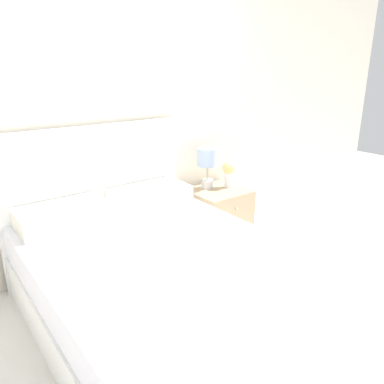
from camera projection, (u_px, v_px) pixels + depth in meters
name	position (u px, v px, depth m)	size (l,w,h in m)	color
ground_plane	(102.00, 263.00, 3.25)	(12.00, 12.00, 0.00)	silver
wall_back	(85.00, 111.00, 2.89)	(8.00, 0.06, 2.60)	silver
bed	(160.00, 282.00, 2.43)	(1.51, 2.07, 1.20)	white
nightstand	(218.00, 216.00, 3.60)	(0.51, 0.50, 0.52)	tan
table_lamp	(208.00, 161.00, 3.50)	(0.19, 0.19, 0.39)	white
flower_vase	(229.00, 172.00, 3.56)	(0.12, 0.12, 0.25)	white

